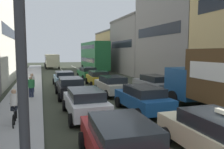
{
  "coord_description": "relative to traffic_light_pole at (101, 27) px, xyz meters",
  "views": [
    {
      "loc": [
        -5.42,
        -4.81,
        3.41
      ],
      "look_at": [
        0.0,
        12.0,
        1.6
      ],
      "focal_mm": 35.4,
      "sensor_mm": 36.0,
      "label": 1
    }
  ],
  "objects": [
    {
      "name": "sidewalk_left",
      "position": [
        -2.25,
        21.22,
        -3.75
      ],
      "size": [
        2.6,
        64.0,
        0.14
      ],
      "primitive_type": "cube",
      "color": "#A9A9A9",
      "rests_on": "ground"
    },
    {
      "name": "lane_stripe_left",
      "position": [
        2.75,
        21.22,
        -3.81
      ],
      "size": [
        0.16,
        60.0,
        0.01
      ],
      "primitive_type": "cube",
      "color": "silver",
      "rests_on": "ground"
    },
    {
      "name": "lane_stripe_right",
      "position": [
        6.15,
        21.22,
        -3.81
      ],
      "size": [
        0.16,
        60.0,
        0.01
      ],
      "primitive_type": "cube",
      "color": "silver",
      "rests_on": "ground"
    },
    {
      "name": "building_row_right",
      "position": [
        14.35,
        20.77,
        1.32
      ],
      "size": [
        7.2,
        43.9,
        12.73
      ],
      "rotation": [
        0.0,
        0.0,
        -1.57
      ],
      "color": "tan",
      "rests_on": "ground"
    },
    {
      "name": "traffic_light_pole",
      "position": [
        0.0,
        0.0,
        0.0
      ],
      "size": [
        3.58,
        0.38,
        5.5
      ],
      "color": "#2D2D33",
      "rests_on": "ground"
    },
    {
      "name": "taxi_centre_lane_front",
      "position": [
        4.26,
        1.8,
        -3.02
      ],
      "size": [
        2.09,
        4.31,
        1.66
      ],
      "rotation": [
        0.0,
        0.0,
        1.56
      ],
      "color": "beige",
      "rests_on": "ground"
    },
    {
      "name": "sedan_left_lane_front",
      "position": [
        1.17,
        2.2,
        -3.02
      ],
      "size": [
        2.22,
        4.38,
        1.49
      ],
      "rotation": [
        0.0,
        0.0,
        1.52
      ],
      "color": "#A51E1E",
      "rests_on": "ground"
    },
    {
      "name": "sedan_centre_lane_second",
      "position": [
        4.46,
        7.58,
        -3.02
      ],
      "size": [
        2.12,
        4.33,
        1.49
      ],
      "rotation": [
        0.0,
        0.0,
        1.59
      ],
      "color": "#194C8C",
      "rests_on": "ground"
    },
    {
      "name": "wagon_left_lane_second",
      "position": [
        1.17,
        7.64,
        -3.02
      ],
      "size": [
        2.07,
        4.31,
        1.49
      ],
      "rotation": [
        0.0,
        0.0,
        1.57
      ],
      "color": "silver",
      "rests_on": "ground"
    },
    {
      "name": "hatchback_centre_lane_third",
      "position": [
        4.39,
        13.03,
        -3.02
      ],
      "size": [
        2.13,
        4.34,
        1.49
      ],
      "rotation": [
        0.0,
        0.0,
        1.59
      ],
      "color": "beige",
      "rests_on": "ground"
    },
    {
      "name": "sedan_left_lane_third",
      "position": [
        1.1,
        13.08,
        -3.02
      ],
      "size": [
        2.08,
        4.31,
        1.49
      ],
      "rotation": [
        0.0,
        0.0,
        1.57
      ],
      "color": "black",
      "rests_on": "ground"
    },
    {
      "name": "coupe_centre_lane_fourth",
      "position": [
        4.5,
        17.98,
        -3.02
      ],
      "size": [
        2.18,
        4.36,
        1.49
      ],
      "rotation": [
        0.0,
        0.0,
        1.54
      ],
      "color": "#B29319",
      "rests_on": "ground"
    },
    {
      "name": "sedan_left_lane_fourth",
      "position": [
        1.19,
        18.63,
        -3.02
      ],
      "size": [
        2.09,
        4.32,
        1.49
      ],
      "rotation": [
        0.0,
        0.0,
        1.58
      ],
      "color": "#759EB7",
      "rests_on": "ground"
    },
    {
      "name": "sedan_centre_lane_fifth",
      "position": [
        4.64,
        23.91,
        -3.02
      ],
      "size": [
        2.25,
        4.39,
        1.49
      ],
      "rotation": [
        0.0,
        0.0,
        1.63
      ],
      "color": "#19592D",
      "rests_on": "ground"
    },
    {
      "name": "sedan_right_lane_behind_truck",
      "position": [
        7.96,
        12.66,
        -3.02
      ],
      "size": [
        2.29,
        4.41,
        1.49
      ],
      "rotation": [
        0.0,
        0.0,
        1.64
      ],
      "color": "gray",
      "rests_on": "ground"
    },
    {
      "name": "bus_mid_queue_primary",
      "position": [
        7.84,
        33.79,
        -0.99
      ],
      "size": [
        2.99,
        10.56,
        5.06
      ],
      "rotation": [
        0.0,
        0.0,
        1.6
      ],
      "color": "#1E6033",
      "rests_on": "ground"
    },
    {
      "name": "bus_far_queue_secondary",
      "position": [
        1.21,
        45.36,
        -2.06
      ],
      "size": [
        2.84,
        10.51,
        2.9
      ],
      "rotation": [
        0.0,
        0.0,
        1.58
      ],
      "color": "#BFB793",
      "rests_on": "ground"
    },
    {
      "name": "cyclist_on_sidewalk",
      "position": [
        -2.2,
        7.18,
        -2.97
      ],
      "size": [
        0.5,
        1.73,
        1.72
      ],
      "rotation": [
        0.0,
        0.0,
        1.58
      ],
      "color": "black",
      "rests_on": "ground"
    },
    {
      "name": "pedestrian_mid_sidewalk",
      "position": [
        -1.71,
        13.22,
        -2.87
      ],
      "size": [
        0.52,
        0.34,
        1.66
      ],
      "rotation": [
        0.0,
        0.0,
        1.29
      ],
      "color": "#262D47",
      "rests_on": "ground"
    },
    {
      "name": "pedestrian_far_sidewalk",
      "position": [
        -1.71,
        15.48,
        -2.87
      ],
      "size": [
        0.41,
        0.41,
        1.66
      ],
      "rotation": [
        0.0,
        0.0,
        3.92
      ],
      "color": "#262D47",
      "rests_on": "ground"
    }
  ]
}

